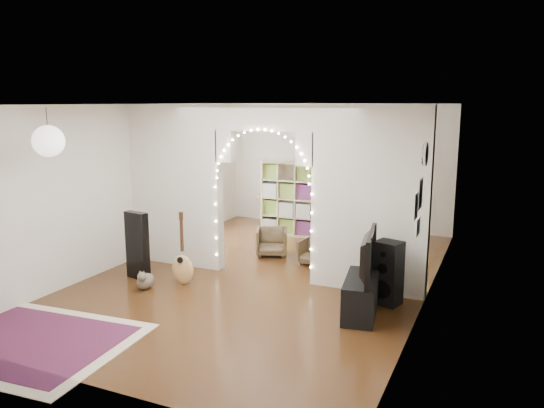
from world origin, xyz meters
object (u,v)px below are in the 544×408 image
at_px(dining_chair_right, 272,242).
at_px(floor_speaker, 388,273).
at_px(media_console, 361,296).
at_px(bookcase, 298,199).
at_px(acoustic_guitar, 182,258).
at_px(dining_table, 290,199).
at_px(dining_chair_left, 315,252).

bearing_deg(dining_chair_right, floor_speaker, -52.95).
distance_m(media_console, bookcase, 4.26).
height_order(acoustic_guitar, dining_table, acoustic_guitar).
height_order(dining_chair_left, dining_chair_right, dining_chair_right).
bearing_deg(bookcase, dining_table, 117.67).
relative_size(floor_speaker, dining_table, 0.71).
distance_m(floor_speaker, media_console, 0.60).
xyz_separation_m(dining_table, dining_chair_right, (0.45, -1.96, -0.43)).
xyz_separation_m(floor_speaker, dining_chair_left, (-1.52, 1.31, -0.23)).
relative_size(floor_speaker, dining_chair_right, 1.63).
height_order(media_console, dining_chair_left, media_console).
bearing_deg(acoustic_guitar, floor_speaker, 2.70).
bearing_deg(media_console, bookcase, 113.47).
bearing_deg(floor_speaker, media_console, -97.63).
distance_m(acoustic_guitar, floor_speaker, 3.05).
relative_size(media_console, dining_chair_left, 2.14).
height_order(acoustic_guitar, dining_chair_left, acoustic_guitar).
distance_m(acoustic_guitar, dining_table, 3.95).
height_order(bookcase, dining_chair_left, bookcase).
xyz_separation_m(media_console, dining_chair_right, (-2.18, 2.02, -0.00)).
height_order(acoustic_guitar, media_console, acoustic_guitar).
bearing_deg(dining_chair_left, dining_table, 127.20).
xyz_separation_m(acoustic_guitar, media_console, (2.77, -0.05, -0.17)).
bearing_deg(dining_chair_left, floor_speaker, -35.61).
bearing_deg(bookcase, dining_chair_right, -97.49).
height_order(media_console, dining_table, dining_table).
height_order(dining_table, dining_chair_left, dining_table).
bearing_deg(dining_chair_right, media_console, -63.84).
relative_size(floor_speaker, dining_chair_left, 1.90).
bearing_deg(bookcase, media_console, -68.81).
distance_m(bookcase, dining_chair_left, 2.08).
bearing_deg(media_console, floor_speaker, 56.30).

